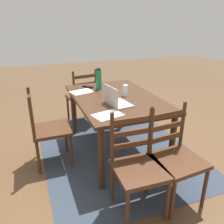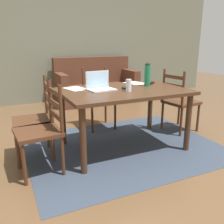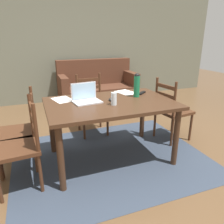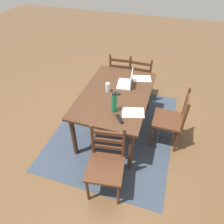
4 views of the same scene
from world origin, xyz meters
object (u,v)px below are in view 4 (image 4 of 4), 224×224
at_px(computer_mouse, 117,93).
at_px(laptop, 128,82).
at_px(chair_right_far, 106,165).
at_px(chair_far_head, 171,120).
at_px(tv_remote, 120,119).
at_px(chair_left_near, 121,75).
at_px(water_bottle, 114,101).
at_px(drinking_glass, 108,87).
at_px(dining_table, 116,98).
at_px(chair_left_far, 141,78).

bearing_deg(computer_mouse, laptop, 158.63).
distance_m(chair_right_far, computer_mouse, 1.10).
relative_size(chair_far_head, tv_remote, 5.59).
relative_size(chair_far_head, computer_mouse, 9.50).
xyz_separation_m(laptop, computer_mouse, (0.30, -0.08, -0.04)).
height_order(chair_left_near, water_bottle, water_bottle).
xyz_separation_m(drinking_glass, tv_remote, (0.55, 0.35, -0.06)).
bearing_deg(chair_far_head, computer_mouse, -88.51).
bearing_deg(drinking_glass, chair_right_far, 17.05).
bearing_deg(drinking_glass, tv_remote, 32.25).
bearing_deg(drinking_glass, computer_mouse, 79.98).
xyz_separation_m(chair_left_near, water_bottle, (1.45, 0.30, 0.47)).
relative_size(dining_table, water_bottle, 4.96).
bearing_deg(chair_left_far, drinking_glass, -17.46).
bearing_deg(tv_remote, computer_mouse, 71.55).
height_order(water_bottle, tv_remote, water_bottle).
distance_m(water_bottle, tv_remote, 0.24).
bearing_deg(tv_remote, drinking_glass, 83.80).
distance_m(laptop, drinking_glass, 0.36).
bearing_deg(drinking_glass, dining_table, 87.58).
height_order(laptop, water_bottle, water_bottle).
xyz_separation_m(chair_right_far, computer_mouse, (-1.03, -0.17, 0.32)).
bearing_deg(chair_left_far, laptop, -6.55).
relative_size(chair_left_near, tv_remote, 5.59).
bearing_deg(chair_left_far, tv_remote, 0.63).
xyz_separation_m(water_bottle, drinking_glass, (-0.40, -0.23, -0.09)).
bearing_deg(tv_remote, dining_table, 73.37).
height_order(chair_far_head, chair_left_far, same).
xyz_separation_m(chair_far_head, water_bottle, (0.40, -0.78, 0.47)).
bearing_deg(computer_mouse, dining_table, -134.26).
xyz_separation_m(chair_far_head, chair_left_far, (-1.05, -0.68, 0.00)).
distance_m(chair_far_head, chair_right_far, 1.26).
distance_m(water_bottle, computer_mouse, 0.41).
distance_m(water_bottle, drinking_glass, 0.47).
bearing_deg(drinking_glass, chair_left_far, 162.54).
bearing_deg(chair_left_far, chair_far_head, 32.65).
xyz_separation_m(laptop, drinking_glass, (0.27, -0.24, 0.01)).
bearing_deg(water_bottle, laptop, 178.85).
distance_m(chair_left_near, chair_right_far, 2.15).
bearing_deg(chair_far_head, dining_table, -90.01).
bearing_deg(chair_left_near, tv_remote, 14.61).
height_order(dining_table, chair_right_far, chair_right_far).
height_order(chair_left_near, computer_mouse, chair_left_near).
height_order(dining_table, water_bottle, water_bottle).
relative_size(dining_table, tv_remote, 9.01).
relative_size(laptop, tv_remote, 2.04).
xyz_separation_m(chair_left_near, chair_left_far, (0.00, 0.40, 0.00)).
relative_size(water_bottle, tv_remote, 1.82).
bearing_deg(chair_far_head, tv_remote, -50.38).
relative_size(computer_mouse, tv_remote, 0.59).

